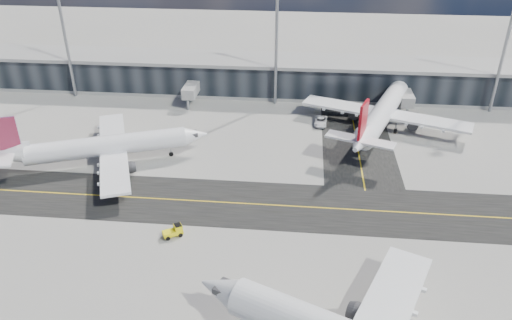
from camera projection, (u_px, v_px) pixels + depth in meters
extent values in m
plane|color=gray|center=(255.00, 218.00, 78.45)|extent=(300.00, 300.00, 0.00)
cube|color=black|center=(258.00, 204.00, 81.94)|extent=(180.00, 14.00, 0.02)
cube|color=black|center=(354.00, 129.00, 107.43)|extent=(14.00, 50.00, 0.02)
cube|color=yellow|center=(258.00, 204.00, 81.93)|extent=(180.00, 0.25, 0.01)
cube|color=yellow|center=(354.00, 129.00, 107.42)|extent=(0.25, 50.00, 0.01)
cube|color=black|center=(277.00, 78.00, 124.55)|extent=(150.00, 12.00, 8.00)
cube|color=gray|center=(278.00, 61.00, 122.44)|extent=(152.00, 13.00, 0.80)
cube|color=gray|center=(277.00, 91.00, 126.28)|extent=(150.00, 12.20, 0.80)
cube|color=gray|center=(192.00, 88.00, 119.55)|extent=(3.00, 10.00, 2.40)
cylinder|color=gray|center=(188.00, 105.00, 116.28)|extent=(0.60, 0.60, 2.40)
cube|color=gray|center=(405.00, 96.00, 115.19)|extent=(3.00, 10.00, 2.40)
cylinder|color=gray|center=(407.00, 113.00, 111.93)|extent=(0.60, 0.60, 2.40)
cylinder|color=gray|center=(66.00, 40.00, 117.99)|extent=(0.70, 0.70, 28.00)
cylinder|color=gray|center=(276.00, 46.00, 113.64)|extent=(0.70, 0.70, 28.00)
cylinder|color=gray|center=(504.00, 52.00, 109.28)|extent=(0.70, 0.70, 28.00)
cylinder|color=white|center=(107.00, 146.00, 92.09)|extent=(28.25, 14.05, 3.84)
cone|color=white|center=(195.00, 135.00, 95.94)|extent=(5.87, 5.33, 3.84)
cone|color=white|center=(8.00, 154.00, 87.84)|extent=(6.77, 5.67, 3.84)
cube|color=white|center=(113.00, 150.00, 92.77)|extent=(16.34, 32.18, 0.48)
cylinder|color=#2D2D30|center=(118.00, 141.00, 98.38)|extent=(4.56, 3.52, 2.21)
cylinder|color=#2D2D30|center=(120.00, 169.00, 88.64)|extent=(4.56, 3.52, 2.21)
cube|color=silver|center=(118.00, 137.00, 98.01)|extent=(1.93, 1.06, 0.77)
cube|color=silver|center=(120.00, 165.00, 88.27)|extent=(1.93, 1.06, 0.77)
cube|color=#71224B|center=(6.00, 133.00, 86.02)|extent=(3.92, 1.87, 5.96)
cube|color=white|center=(7.00, 152.00, 87.56)|extent=(6.69, 11.72, 0.34)
cube|color=#2D2D30|center=(192.00, 134.00, 95.64)|extent=(2.56, 2.67, 0.67)
cylinder|color=gray|center=(171.00, 151.00, 96.10)|extent=(0.30, 0.30, 1.92)
cylinder|color=black|center=(171.00, 154.00, 96.44)|extent=(0.93, 0.63, 0.86)
cylinder|color=black|center=(104.00, 155.00, 95.89)|extent=(1.16, 0.83, 1.06)
cylinder|color=black|center=(105.00, 169.00, 91.01)|extent=(1.16, 0.83, 1.06)
cylinder|color=white|center=(384.00, 111.00, 105.66)|extent=(15.03, 31.11, 4.22)
cone|color=white|center=(402.00, 84.00, 119.77)|extent=(5.80, 6.42, 4.22)
cone|color=white|center=(360.00, 143.00, 90.82)|extent=(6.17, 7.40, 4.22)
cube|color=white|center=(384.00, 113.00, 106.99)|extent=(35.43, 17.50, 0.53)
cylinder|color=#2D2D30|center=(356.00, 111.00, 110.83)|extent=(3.82, 5.00, 2.43)
cylinder|color=#2D2D30|center=(414.00, 122.00, 105.93)|extent=(3.82, 5.00, 2.43)
cube|color=silver|center=(357.00, 108.00, 110.43)|extent=(1.13, 2.12, 0.84)
cube|color=silver|center=(415.00, 118.00, 105.52)|extent=(1.13, 2.12, 0.84)
cube|color=#A50B16|center=(363.00, 120.00, 89.11)|extent=(2.00, 4.32, 6.54)
cube|color=white|center=(360.00, 140.00, 90.52)|extent=(12.89, 7.20, 0.37)
cube|color=#2D2D30|center=(401.00, 83.00, 119.15)|extent=(2.91, 2.79, 0.74)
cylinder|color=gray|center=(395.00, 103.00, 117.04)|extent=(0.33, 0.33, 2.11)
cylinder|color=black|center=(395.00, 106.00, 117.42)|extent=(0.68, 1.02, 0.95)
cylinder|color=black|center=(366.00, 125.00, 107.80)|extent=(0.90, 1.27, 1.16)
cylinder|color=black|center=(395.00, 131.00, 105.35)|extent=(0.90, 1.27, 1.16)
cone|color=silver|center=(222.00, 289.00, 58.36)|extent=(6.79, 6.22, 4.39)
cylinder|color=#2D2D30|center=(373.00, 319.00, 57.44)|extent=(5.23, 4.16, 2.52)
cube|color=silver|center=(374.00, 313.00, 57.01)|extent=(2.19, 1.28, 0.88)
cube|color=#2D2D30|center=(225.00, 288.00, 57.91)|extent=(2.98, 3.09, 0.77)
cube|color=#FFEC0D|center=(173.00, 232.00, 74.06)|extent=(3.20, 2.67, 0.68)
cube|color=#FFEC0D|center=(178.00, 227.00, 74.09)|extent=(1.57, 1.64, 0.88)
cube|color=black|center=(178.00, 226.00, 73.92)|extent=(1.46, 1.54, 0.24)
cylinder|color=black|center=(178.00, 230.00, 75.12)|extent=(0.71, 0.56, 0.68)
cylinder|color=black|center=(180.00, 235.00, 74.11)|extent=(0.71, 0.56, 0.68)
cylinder|color=black|center=(165.00, 234.00, 74.38)|extent=(0.71, 0.56, 0.68)
cylinder|color=black|center=(168.00, 239.00, 73.38)|extent=(0.71, 0.56, 0.68)
imported|color=white|center=(321.00, 121.00, 109.10)|extent=(3.01, 5.80, 1.56)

